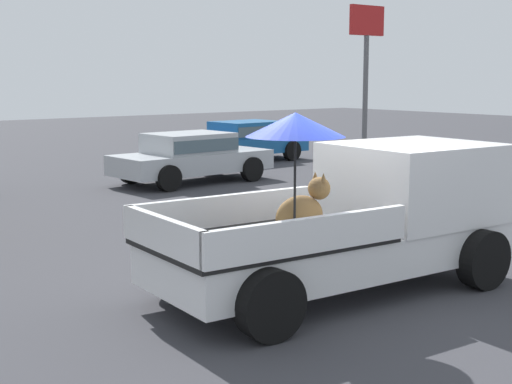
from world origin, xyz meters
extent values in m
plane|color=#38383D|center=(0.00, 0.00, 0.00)|extent=(80.00, 80.00, 0.00)
cylinder|color=black|center=(1.81, 0.86, 0.40)|extent=(0.82, 0.33, 0.80)
cylinder|color=black|center=(1.68, -1.10, 0.40)|extent=(0.82, 0.33, 0.80)
cylinder|color=black|center=(-1.68, 1.10, 0.40)|extent=(0.82, 0.33, 0.80)
cylinder|color=black|center=(-1.81, -0.86, 0.40)|extent=(0.82, 0.33, 0.80)
cube|color=white|center=(0.00, 0.00, 0.57)|extent=(5.11, 2.13, 0.50)
cube|color=white|center=(1.40, -0.09, 1.36)|extent=(2.22, 2.00, 1.08)
cube|color=#4C606B|center=(2.39, -0.16, 1.56)|extent=(0.18, 1.72, 0.64)
cube|color=black|center=(-1.15, 0.08, 0.85)|extent=(2.92, 2.03, 0.06)
cube|color=white|center=(-1.09, 1.00, 1.08)|extent=(2.80, 0.29, 0.40)
cube|color=white|center=(-1.21, -0.84, 1.08)|extent=(2.80, 0.29, 0.40)
cube|color=white|center=(-2.49, 0.17, 1.08)|extent=(0.22, 1.84, 0.40)
ellipsoid|color=olive|center=(-0.80, -0.18, 1.14)|extent=(0.70, 0.37, 0.52)
sphere|color=olive|center=(-0.50, -0.20, 1.46)|extent=(0.30, 0.30, 0.28)
cone|color=olive|center=(-0.49, -0.12, 1.60)|extent=(0.10, 0.10, 0.12)
cone|color=olive|center=(-0.51, -0.28, 1.60)|extent=(0.10, 0.10, 0.12)
cylinder|color=black|center=(-1.01, -0.33, 1.52)|extent=(0.03, 0.03, 1.29)
cone|color=#1E33B7|center=(-1.01, -0.33, 2.27)|extent=(1.24, 1.24, 0.28)
cylinder|color=black|center=(6.80, 11.69, 0.33)|extent=(0.67, 0.25, 0.66)
cylinder|color=black|center=(6.71, 13.45, 0.33)|extent=(0.67, 0.25, 0.66)
cylinder|color=black|center=(9.49, 11.82, 0.33)|extent=(0.67, 0.25, 0.66)
cylinder|color=black|center=(9.41, 13.58, 0.33)|extent=(0.67, 0.25, 0.66)
cube|color=#195999|center=(8.10, 12.64, 0.55)|extent=(4.38, 1.97, 0.52)
cube|color=#195999|center=(8.20, 12.64, 1.05)|extent=(2.18, 1.70, 0.56)
cube|color=#4C606B|center=(8.20, 12.64, 1.05)|extent=(2.12, 1.78, 0.32)
cylinder|color=black|center=(5.35, 10.56, 0.33)|extent=(0.67, 0.25, 0.66)
cylinder|color=black|center=(5.44, 8.80, 0.33)|extent=(0.67, 0.25, 0.66)
cylinder|color=black|center=(2.66, 10.42, 0.33)|extent=(0.67, 0.25, 0.66)
cylinder|color=black|center=(2.75, 8.67, 0.33)|extent=(0.67, 0.25, 0.66)
cube|color=#ADB2B7|center=(4.05, 9.61, 0.55)|extent=(4.38, 1.98, 0.52)
cube|color=#ADB2B7|center=(3.95, 9.61, 1.05)|extent=(2.18, 1.70, 0.56)
cube|color=#4C606B|center=(3.95, 9.61, 1.05)|extent=(2.12, 1.78, 0.32)
cylinder|color=#59595B|center=(10.26, 9.25, 2.02)|extent=(0.16, 0.16, 4.05)
cube|color=#B21E1E|center=(10.26, 9.25, 4.50)|extent=(1.40, 0.12, 0.90)
camera|label=1|loc=(-6.60, -6.72, 2.83)|focal=51.51mm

